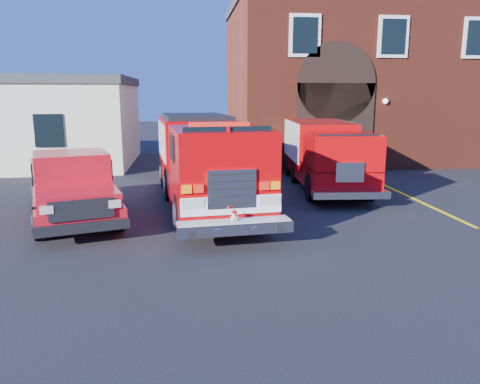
{
  "coord_description": "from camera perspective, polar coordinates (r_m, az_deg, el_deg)",
  "views": [
    {
      "loc": [
        -1.22,
        -11.76,
        3.55
      ],
      "look_at": [
        0.0,
        -1.2,
        1.3
      ],
      "focal_mm": 35.0,
      "sensor_mm": 36.0,
      "label": 1
    }
  ],
  "objects": [
    {
      "name": "parking_stripe_far",
      "position": [
        20.59,
        15.55,
        1.59
      ],
      "size": [
        0.12,
        3.0,
        0.01
      ],
      "primitive_type": "cube",
      "color": "yellow",
      "rests_on": "ground"
    },
    {
      "name": "ground",
      "position": [
        12.34,
        -0.64,
        -4.76
      ],
      "size": [
        100.0,
        100.0,
        0.0
      ],
      "primitive_type": "plane",
      "color": "black",
      "rests_on": "ground"
    },
    {
      "name": "secondary_truck",
      "position": [
        18.33,
        10.27,
        4.79
      ],
      "size": [
        2.84,
        7.65,
        2.43
      ],
      "color": "black",
      "rests_on": "ground"
    },
    {
      "name": "parking_stripe_near",
      "position": [
        15.33,
        23.91,
        -2.47
      ],
      "size": [
        0.12,
        3.0,
        0.01
      ],
      "primitive_type": "cube",
      "color": "yellow",
      "rests_on": "ground"
    },
    {
      "name": "side_building",
      "position": [
        25.99,
        -24.23,
        7.94
      ],
      "size": [
        10.2,
        8.2,
        4.35
      ],
      "color": "beige",
      "rests_on": "ground"
    },
    {
      "name": "parking_stripe_mid",
      "position": [
        17.9,
        19.12,
        -0.14
      ],
      "size": [
        0.12,
        3.0,
        0.01
      ],
      "primitive_type": "cube",
      "color": "yellow",
      "rests_on": "ground"
    },
    {
      "name": "fire_station",
      "position": [
        27.7,
        15.46,
        12.98
      ],
      "size": [
        15.2,
        10.2,
        8.45
      ],
      "color": "maroon",
      "rests_on": "ground"
    },
    {
      "name": "fire_engine",
      "position": [
        14.96,
        -4.35,
        3.89
      ],
      "size": [
        3.48,
        9.37,
        2.82
      ],
      "color": "black",
      "rests_on": "ground"
    },
    {
      "name": "pickup_truck",
      "position": [
        14.3,
        -19.8,
        0.63
      ],
      "size": [
        3.77,
        6.3,
        1.94
      ],
      "color": "black",
      "rests_on": "ground"
    }
  ]
}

